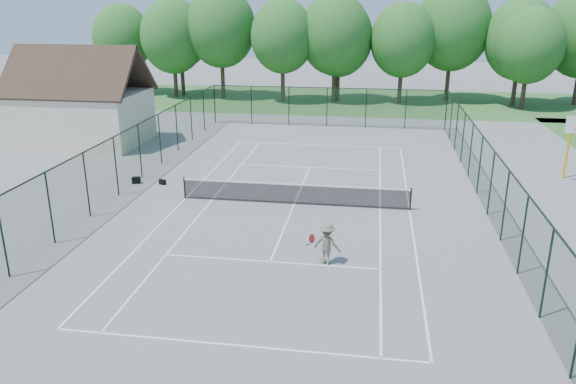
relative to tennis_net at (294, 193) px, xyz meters
name	(u,v)px	position (x,y,z in m)	size (l,w,h in m)	color
ground	(294,204)	(0.00, 0.00, -0.58)	(140.00, 140.00, 0.00)	gray
grass_far	(337,101)	(0.00, 30.00, -0.57)	(80.00, 16.00, 0.01)	#3A6C30
court_lines	(294,204)	(0.00, 0.00, -0.57)	(11.05, 23.85, 0.01)	white
tennis_net	(294,193)	(0.00, 0.00, 0.00)	(11.08, 0.08, 1.10)	black
fence_enclosure	(294,173)	(0.00, 0.00, 0.98)	(18.05, 36.05, 3.02)	#1A3D20
utility_building	(81,98)	(-16.00, 10.00, 2.54)	(8.60, 6.27, 6.63)	beige
tree_line_far	(339,38)	(0.00, 30.00, 5.42)	(39.40, 6.40, 9.70)	#473226
basketball_goal	(573,135)	(14.18, 5.97, 1.99)	(1.20, 1.43, 3.65)	#EEB206
sports_bag_a	(136,180)	(-8.89, 1.95, -0.40)	(0.44, 0.27, 0.35)	black
sports_bag_b	(162,182)	(-7.43, 1.99, -0.44)	(0.34, 0.21, 0.26)	black
tennis_player	(327,244)	(2.11, -6.20, 0.23)	(1.77, 0.95, 1.61)	#5F664B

